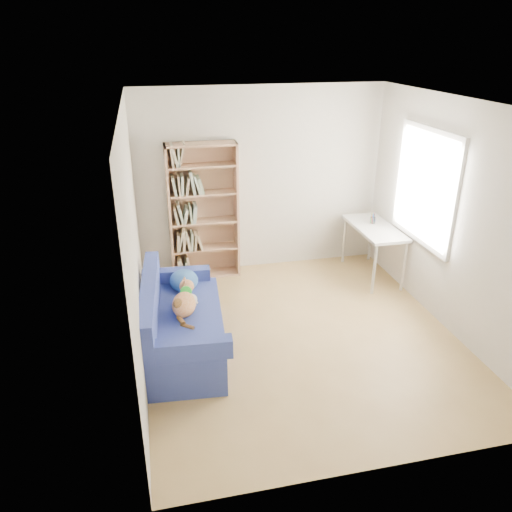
{
  "coord_description": "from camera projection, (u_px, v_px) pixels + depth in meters",
  "views": [
    {
      "loc": [
        -1.57,
        -4.68,
        3.19
      ],
      "look_at": [
        -0.42,
        0.46,
        0.85
      ],
      "focal_mm": 35.0,
      "sensor_mm": 36.0,
      "label": 1
    }
  ],
  "objects": [
    {
      "name": "sofa",
      "position": [
        180.0,
        323.0,
        5.41
      ],
      "size": [
        0.94,
        1.77,
        0.85
      ],
      "rotation": [
        0.0,
        0.0,
        -0.08
      ],
      "color": "navy",
      "rests_on": "ground"
    },
    {
      "name": "ground",
      "position": [
        300.0,
        335.0,
        5.78
      ],
      "size": [
        4.0,
        4.0,
        0.0
      ],
      "primitive_type": "plane",
      "color": "#A07E48",
      "rests_on": "ground"
    },
    {
      "name": "desk",
      "position": [
        374.0,
        232.0,
        6.96
      ],
      "size": [
        0.53,
        1.15,
        0.75
      ],
      "color": "silver",
      "rests_on": "ground"
    },
    {
      "name": "bookshelf",
      "position": [
        204.0,
        217.0,
        6.89
      ],
      "size": [
        0.95,
        0.3,
        1.9
      ],
      "color": "tan",
      "rests_on": "ground"
    },
    {
      "name": "pen_cup",
      "position": [
        373.0,
        219.0,
        7.04
      ],
      "size": [
        0.08,
        0.08,
        0.15
      ],
      "color": "white",
      "rests_on": "desk"
    },
    {
      "name": "room_shell",
      "position": [
        313.0,
        199.0,
        5.17
      ],
      "size": [
        3.54,
        4.04,
        2.62
      ],
      "color": "silver",
      "rests_on": "ground"
    }
  ]
}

